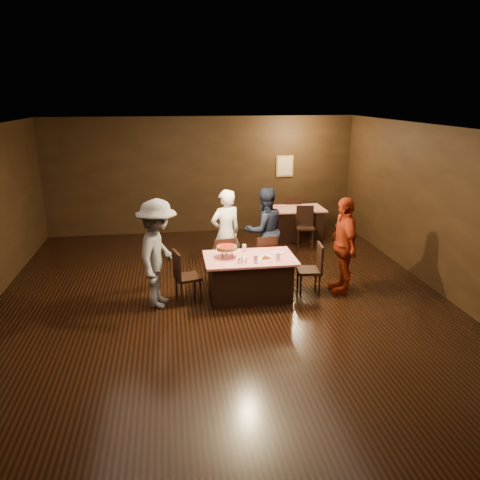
% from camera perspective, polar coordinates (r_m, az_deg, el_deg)
% --- Properties ---
extents(room, '(10.00, 10.04, 3.02)m').
position_cam_1_polar(room, '(7.31, -1.85, 6.40)').
color(room, black).
rests_on(room, ground).
extents(main_table, '(1.60, 1.00, 0.77)m').
position_cam_1_polar(main_table, '(8.41, 1.17, -4.57)').
color(main_table, red).
rests_on(main_table, ground).
extents(back_table, '(1.30, 0.90, 0.77)m').
position_cam_1_polar(back_table, '(12.04, 7.01, 2.12)').
color(back_table, red).
rests_on(back_table, ground).
extents(chair_far_left, '(0.49, 0.49, 0.95)m').
position_cam_1_polar(chair_far_left, '(9.02, -2.15, -2.42)').
color(chair_far_left, black).
rests_on(chair_far_left, ground).
extents(chair_far_right, '(0.50, 0.50, 0.95)m').
position_cam_1_polar(chair_far_right, '(9.14, 2.84, -2.16)').
color(chair_far_right, black).
rests_on(chair_far_right, ground).
extents(chair_end_left, '(0.51, 0.51, 0.95)m').
position_cam_1_polar(chair_end_left, '(8.27, -6.38, -4.39)').
color(chair_end_left, black).
rests_on(chair_end_left, ground).
extents(chair_end_right, '(0.46, 0.46, 0.95)m').
position_cam_1_polar(chair_end_right, '(8.63, 8.41, -3.55)').
color(chair_end_right, black).
rests_on(chair_end_right, ground).
extents(chair_back_near, '(0.49, 0.49, 0.95)m').
position_cam_1_polar(chair_back_near, '(11.37, 7.96, 1.63)').
color(chair_back_near, black).
rests_on(chair_back_near, ground).
extents(chair_back_far, '(0.45, 0.45, 0.95)m').
position_cam_1_polar(chair_back_far, '(12.58, 6.30, 3.22)').
color(chair_back_far, black).
rests_on(chair_back_far, ground).
extents(diner_white_jacket, '(0.75, 0.63, 1.76)m').
position_cam_1_polar(diner_white_jacket, '(9.30, -1.75, 0.85)').
color(diner_white_jacket, white).
rests_on(diner_white_jacket, ground).
extents(diner_navy_hoodie, '(1.01, 0.88, 1.76)m').
position_cam_1_polar(diner_navy_hoodie, '(9.51, 2.99, 1.18)').
color(diner_navy_hoodie, black).
rests_on(diner_navy_hoodie, ground).
extents(diner_grey_knit, '(0.98, 1.35, 1.88)m').
position_cam_1_polar(diner_grey_knit, '(8.04, -9.96, -1.67)').
color(diner_grey_knit, slate).
rests_on(diner_grey_knit, ground).
extents(diner_red_shirt, '(0.48, 1.06, 1.79)m').
position_cam_1_polar(diner_red_shirt, '(8.73, 12.51, -0.61)').
color(diner_red_shirt, maroon).
rests_on(diner_red_shirt, ground).
extents(pizza_stand, '(0.38, 0.38, 0.22)m').
position_cam_1_polar(pizza_stand, '(8.21, -1.62, -0.92)').
color(pizza_stand, black).
rests_on(pizza_stand, main_table).
extents(plate_with_slice, '(0.25, 0.25, 0.06)m').
position_cam_1_polar(plate_with_slice, '(8.15, 3.14, -2.25)').
color(plate_with_slice, white).
rests_on(plate_with_slice, main_table).
extents(plate_empty, '(0.25, 0.25, 0.01)m').
position_cam_1_polar(plate_empty, '(8.52, 4.66, -1.52)').
color(plate_empty, white).
rests_on(plate_empty, main_table).
extents(glass_front_left, '(0.08, 0.08, 0.14)m').
position_cam_1_polar(glass_front_left, '(7.98, 1.91, -2.31)').
color(glass_front_left, silver).
rests_on(glass_front_left, main_table).
extents(glass_front_right, '(0.08, 0.08, 0.14)m').
position_cam_1_polar(glass_front_right, '(8.11, 4.63, -2.04)').
color(glass_front_right, silver).
rests_on(glass_front_right, main_table).
extents(glass_back, '(0.08, 0.08, 0.14)m').
position_cam_1_polar(glass_back, '(8.53, 0.51, -1.00)').
color(glass_back, silver).
rests_on(glass_back, main_table).
extents(condiments, '(0.17, 0.10, 0.09)m').
position_cam_1_polar(condiments, '(7.97, 0.26, -2.50)').
color(condiments, silver).
rests_on(condiments, main_table).
extents(napkin_center, '(0.19, 0.19, 0.01)m').
position_cam_1_polar(napkin_center, '(8.33, 3.22, -1.97)').
color(napkin_center, white).
rests_on(napkin_center, main_table).
extents(napkin_left, '(0.21, 0.21, 0.01)m').
position_cam_1_polar(napkin_left, '(8.21, 0.21, -2.24)').
color(napkin_left, white).
rests_on(napkin_left, main_table).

